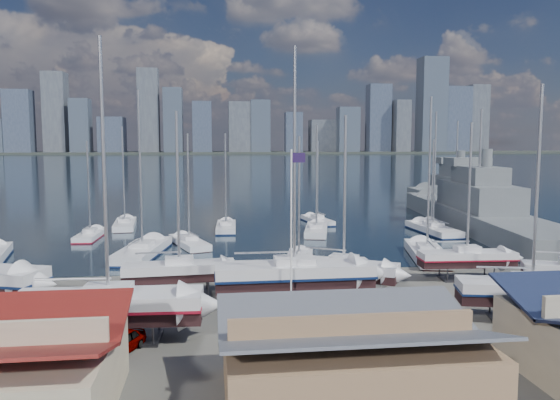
{
  "coord_description": "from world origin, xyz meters",
  "views": [
    {
      "loc": [
        -6.55,
        -50.26,
        12.11
      ],
      "look_at": [
        0.88,
        8.0,
        5.94
      ],
      "focal_mm": 35.0,
      "sensor_mm": 36.0,
      "label": 1
    }
  ],
  "objects": [
    {
      "name": "car_b",
      "position": [
        -2.11,
        -19.87,
        0.7
      ],
      "size": [
        4.34,
        1.8,
        1.4
      ],
      "primitive_type": "imported",
      "rotation": [
        0.0,
        0.0,
        1.65
      ],
      "color": "gray",
      "rests_on": "ground"
    },
    {
      "name": "sailboat_moored_10",
      "position": [
        22.99,
        18.92,
        0.31
      ],
      "size": [
        3.83,
        11.49,
        16.93
      ],
      "rotation": [
        0.0,
        0.0,
        1.63
      ],
      "color": "black",
      "rests_on": "water"
    },
    {
      "name": "sailboat_moored_6",
      "position": [
        2.07,
        2.48,
        0.31
      ],
      "size": [
        4.39,
        9.25,
        13.34
      ],
      "rotation": [
        0.0,
        0.0,
        1.35
      ],
      "color": "black",
      "rests_on": "water"
    },
    {
      "name": "naval_ship_west",
      "position": [
        39.58,
        47.82,
        1.67
      ],
      "size": [
        8.1,
        39.66,
        17.55
      ],
      "rotation": [
        0.0,
        0.0,
        1.53
      ],
      "color": "slate",
      "rests_on": "water"
    },
    {
      "name": "flagpole",
      "position": [
        -0.88,
        -12.7,
        6.7
      ],
      "size": [
        1.03,
        0.12,
        11.67
      ],
      "color": "white",
      "rests_on": "ground"
    },
    {
      "name": "shed_grey",
      "position": [
        0.0,
        -26.0,
        2.15
      ],
      "size": [
        12.6,
        8.4,
        4.17
      ],
      "color": "#8C6B4C",
      "rests_on": "ground"
    },
    {
      "name": "sailboat_cradle_3",
      "position": [
        -0.4,
        -10.53,
        2.23
      ],
      "size": [
        11.96,
        3.41,
        19.06
      ],
      "rotation": [
        0.0,
        0.0,
        0.01
      ],
      "color": "#2D2D33",
      "rests_on": "ground"
    },
    {
      "name": "skyline",
      "position": [
        -7.83,
        553.76,
        39.09
      ],
      "size": [
        639.14,
        43.8,
        107.69
      ],
      "color": "#475166",
      "rests_on": "far_shore"
    },
    {
      "name": "sailboat_moored_2",
      "position": [
        -18.79,
        28.94,
        0.32
      ],
      "size": [
        3.68,
        10.18,
        15.06
      ],
      "rotation": [
        0.0,
        0.0,
        1.66
      ],
      "color": "black",
      "rests_on": "water"
    },
    {
      "name": "sailboat_moored_9",
      "position": [
        15.87,
        3.58,
        0.32
      ],
      "size": [
        5.71,
        12.09,
        17.6
      ],
      "rotation": [
        0.0,
        0.0,
        1.35
      ],
      "color": "black",
      "rests_on": "water"
    },
    {
      "name": "sailboat_cradle_5",
      "position": [
        15.05,
        -16.53,
        2.07
      ],
      "size": [
        10.23,
        4.97,
        15.95
      ],
      "rotation": [
        0.0,
        0.0,
        -0.23
      ],
      "color": "#2D2D33",
      "rests_on": "ground"
    },
    {
      "name": "sailboat_moored_1",
      "position": [
        -21.83,
        20.65,
        0.31
      ],
      "size": [
        2.75,
        8.72,
        12.91
      ],
      "rotation": [
        0.0,
        0.0,
        1.53
      ],
      "color": "black",
      "rests_on": "water"
    },
    {
      "name": "sailboat_cradle_6",
      "position": [
        15.91,
        -5.21,
        1.96
      ],
      "size": [
        8.59,
        2.84,
        13.87
      ],
      "rotation": [
        0.0,
        0.0,
        -0.06
      ],
      "color": "#2D2D33",
      "rests_on": "ground"
    },
    {
      "name": "sailboat_moored_5",
      "position": [
        -4.52,
        24.85,
        0.31
      ],
      "size": [
        3.05,
        9.49,
        14.03
      ],
      "rotation": [
        0.0,
        0.0,
        1.53
      ],
      "color": "black",
      "rests_on": "water"
    },
    {
      "name": "car_a",
      "position": [
        -11.87,
        -18.94,
        0.64
      ],
      "size": [
        2.95,
        4.07,
        1.29
      ],
      "primitive_type": "imported",
      "rotation": [
        0.0,
        0.0,
        -0.43
      ],
      "color": "gray",
      "rests_on": "ground"
    },
    {
      "name": "sailboat_cradle_2",
      "position": [
        -9.11,
        -7.12,
        2.0
      ],
      "size": [
        9.0,
        3.1,
        14.56
      ],
      "rotation": [
        0.0,
        0.0,
        0.07
      ],
      "color": "#2D2D33",
      "rests_on": "ground"
    },
    {
      "name": "sailboat_cradle_4",
      "position": [
        4.05,
        -7.99,
        1.99
      ],
      "size": [
        8.72,
        6.44,
        14.28
      ],
      "rotation": [
        0.0,
        0.0,
        -0.52
      ],
      "color": "#2D2D33",
      "rests_on": "ground"
    },
    {
      "name": "sailboat_cradle_1",
      "position": [
        -12.84,
        -16.75,
        2.19
      ],
      "size": [
        11.59,
        3.77,
        18.3
      ],
      "rotation": [
        0.0,
        0.0,
        -0.05
      ],
      "color": "#2D2D33",
      "rests_on": "ground"
    },
    {
      "name": "sailboat_moored_8",
      "position": [
        9.37,
        30.0,
        0.31
      ],
      "size": [
        3.87,
        8.96,
        12.97
      ],
      "rotation": [
        0.0,
        0.0,
        1.74
      ],
      "color": "black",
      "rests_on": "water"
    },
    {
      "name": "sailboat_moored_7",
      "position": [
        7.37,
        20.49,
        0.32
      ],
      "size": [
        4.96,
        10.37,
        15.09
      ],
      "rotation": [
        0.0,
        0.0,
        1.35
      ],
      "color": "black",
      "rests_on": "water"
    },
    {
      "name": "car_d",
      "position": [
        2.64,
        -18.83,
        0.81
      ],
      "size": [
        2.3,
        5.57,
        1.61
      ],
      "primitive_type": "imported",
      "rotation": [
        0.0,
        0.0,
        0.01
      ],
      "color": "gray",
      "rests_on": "ground"
    },
    {
      "name": "water",
      "position": [
        0.0,
        300.0,
        -0.15
      ],
      "size": [
        1400.0,
        600.0,
        0.4
      ],
      "primitive_type": "cube",
      "color": "#172936",
      "rests_on": "ground"
    },
    {
      "name": "sailboat_moored_11",
      "position": [
        24.28,
        22.58,
        0.31
      ],
      "size": [
        4.96,
        9.14,
        13.17
      ],
      "rotation": [
        0.0,
        0.0,
        1.27
      ],
      "color": "black",
      "rests_on": "water"
    },
    {
      "name": "car_c",
      "position": [
        5.78,
        -18.48,
        0.68
      ],
      "size": [
        2.47,
        4.97,
        1.35
      ],
      "primitive_type": "imported",
      "rotation": [
        0.0,
        0.0,
        -0.05
      ],
      "color": "gray",
      "rests_on": "ground"
    },
    {
      "name": "naval_ship_east",
      "position": [
        31.2,
        22.67,
        1.67
      ],
      "size": [
        13.85,
        51.18,
        18.55
      ],
      "rotation": [
        0.0,
        0.0,
        1.46
      ],
      "color": "slate",
      "rests_on": "water"
    },
    {
      "name": "far_shore",
      "position": [
        0.0,
        560.0,
        1.1
      ],
      "size": [
        1400.0,
        80.0,
        2.2
      ],
      "primitive_type": "cube",
      "color": "#2D332D",
      "rests_on": "ground"
    },
    {
      "name": "ground",
      "position": [
        0.0,
        -10.0,
        0.0
      ],
      "size": [
        1400.0,
        1400.0,
        0.0
      ],
      "primitive_type": "plane",
      "color": "#605E59",
      "rests_on": "ground"
    },
    {
      "name": "sailboat_moored_3",
      "position": [
        -13.91,
        8.67,
        0.31
      ],
      "size": [
        5.46,
        12.75,
        18.46
      ],
      "rotation": [
        0.0,
        0.0,
        1.4
      ],
      "color": "black",
      "rests_on": "water"
    },
    {
      "name": "sailboat_moored_4",
      "position": [
        -9.13,
        13.62,
        0.32
      ],
      "size": [
        5.34,
        9.47,
        13.79
      ],
      "rotation": [
        0.0,
        0.0,
        1.9
      ],
      "color": "black",
      "rests_on": "water"
    }
  ]
}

